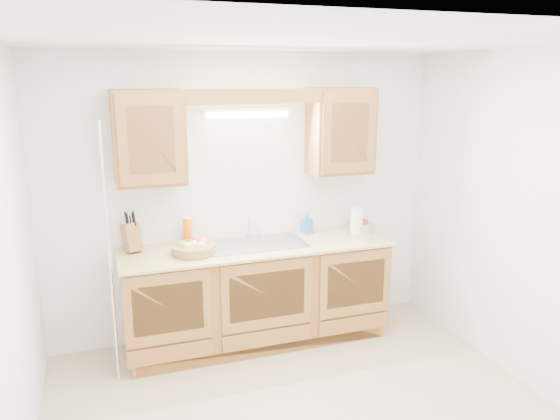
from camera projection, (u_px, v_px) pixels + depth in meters
name	position (u px, v px, depth m)	size (l,w,h in m)	color
room	(309.00, 246.00, 3.47)	(3.52, 3.50, 2.50)	#C8B390
base_cabinets	(257.00, 295.00, 4.76)	(2.20, 0.60, 0.86)	#95592B
countertop	(256.00, 247.00, 4.64)	(2.30, 0.63, 0.04)	#D5B870
upper_cabinet_left	(149.00, 138.00, 4.29)	(0.55, 0.33, 0.75)	#95592B
upper_cabinet_right	(340.00, 131.00, 4.82)	(0.55, 0.33, 0.75)	#95592B
valance	(255.00, 96.00, 4.35)	(2.20, 0.05, 0.12)	#95592B
fluorescent_fixture	(247.00, 113.00, 4.59)	(0.76, 0.08, 0.08)	white
sink	(256.00, 252.00, 4.68)	(0.84, 0.46, 0.36)	#9E9EA3
wire_shelf_pole	(110.00, 258.00, 4.01)	(0.03, 0.03, 2.00)	silver
outlet_plate	(343.00, 201.00, 5.16)	(0.08, 0.01, 0.12)	white
fruit_basket	(194.00, 248.00, 4.41)	(0.46, 0.46, 0.11)	olive
knife_block	(132.00, 237.00, 4.45)	(0.17, 0.22, 0.34)	#95592B
orange_canister	(188.00, 230.00, 4.66)	(0.09, 0.09, 0.23)	orange
soap_bottle	(307.00, 223.00, 4.97)	(0.09, 0.09, 0.19)	blue
sponge	(188.00, 242.00, 4.70)	(0.12, 0.09, 0.02)	#CC333F
paper_towel	(356.00, 221.00, 4.94)	(0.14, 0.14, 0.29)	silver
apple_bowl	(361.00, 226.00, 5.03)	(0.29, 0.29, 0.12)	silver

